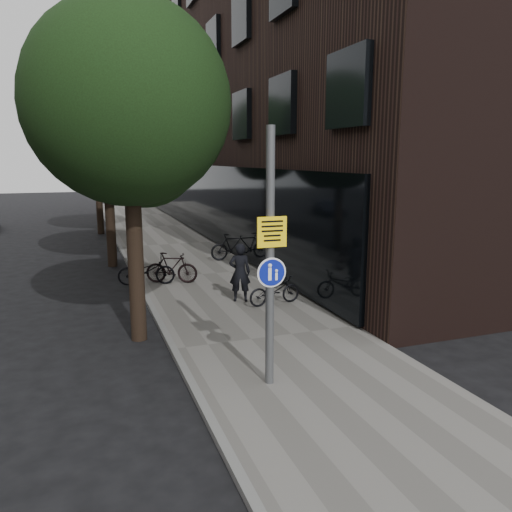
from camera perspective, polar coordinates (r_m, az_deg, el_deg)
name	(u,v)px	position (r m, az deg, el deg)	size (l,w,h in m)	color
ground	(331,411)	(8.80, 8.54, -17.10)	(120.00, 120.00, 0.00)	black
sidewalk	(202,276)	(17.74, -6.14, -2.25)	(4.50, 60.00, 0.12)	slate
curb_edge	(138,281)	(17.37, -13.38, -2.77)	(0.15, 60.00, 0.13)	slate
building_right_dark_brick	(286,75)	(31.67, 3.49, 19.92)	(12.00, 40.00, 18.00)	black
street_tree_near	(131,113)	(11.54, -14.07, 15.60)	(4.40, 4.40, 7.50)	black
street_tree_mid	(107,132)	(19.99, -16.66, 13.45)	(5.00, 5.00, 7.80)	black
street_tree_far	(97,140)	(28.97, -17.74, 12.52)	(5.00, 5.00, 7.80)	black
signpost	(270,259)	(8.66, 1.61, -0.33)	(0.53, 0.15, 4.56)	#595B5E
pedestrian	(240,272)	(14.17, -1.86, -1.88)	(0.61, 0.40, 1.68)	black
parked_bike_facade_near	(275,290)	(13.93, 2.14, -3.92)	(0.55, 1.56, 0.82)	black
parked_bike_facade_far	(233,247)	(20.01, -2.70, 1.06)	(0.50, 1.78, 1.07)	black
parked_bike_curb_near	(146,270)	(16.44, -12.43, -1.62)	(0.63, 1.80, 0.95)	black
parked_bike_curb_far	(172,268)	(16.52, -9.62, -1.33)	(0.48, 1.69, 1.02)	black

